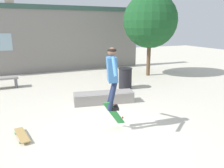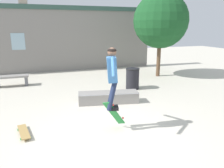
# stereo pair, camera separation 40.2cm
# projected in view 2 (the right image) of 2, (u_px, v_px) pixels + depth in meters

# --- Properties ---
(ground_plane) EXTENTS (40.00, 40.00, 0.00)m
(ground_plane) POSITION_uv_depth(u_px,v_px,m) (111.00, 135.00, 5.42)
(ground_plane) COLOR beige
(building_backdrop) EXTENTS (11.38, 0.52, 5.01)m
(building_backdrop) POSITION_uv_depth(u_px,v_px,m) (63.00, 38.00, 12.83)
(building_backdrop) COLOR gray
(building_backdrop) RESTS_ON ground_plane
(tree_right) EXTENTS (2.80, 2.80, 4.28)m
(tree_right) POSITION_uv_depth(u_px,v_px,m) (161.00, 21.00, 11.09)
(tree_right) COLOR brown
(tree_right) RESTS_ON ground_plane
(park_bench) EXTENTS (1.43, 0.47, 0.49)m
(park_bench) POSITION_uv_depth(u_px,v_px,m) (12.00, 79.00, 9.72)
(park_bench) COLOR gray
(park_bench) RESTS_ON ground_plane
(skate_ledge) EXTENTS (2.14, 0.90, 0.39)m
(skate_ledge) POSITION_uv_depth(u_px,v_px,m) (108.00, 97.00, 7.64)
(skate_ledge) COLOR gray
(skate_ledge) RESTS_ON ground_plane
(trash_bin) EXTENTS (0.60, 0.60, 0.89)m
(trash_bin) POSITION_uv_depth(u_px,v_px,m) (133.00, 78.00, 9.31)
(trash_bin) COLOR black
(trash_bin) RESTS_ON ground_plane
(skater) EXTENTS (0.41, 1.23, 1.54)m
(skater) POSITION_uv_depth(u_px,v_px,m) (112.00, 73.00, 5.27)
(skater) COLOR teal
(skateboard_flipping) EXTENTS (0.59, 0.29, 0.73)m
(skateboard_flipping) POSITION_uv_depth(u_px,v_px,m) (114.00, 113.00, 5.56)
(skateboard_flipping) COLOR #237F38
(skateboard_resting) EXTENTS (0.36, 0.89, 0.08)m
(skateboard_resting) POSITION_uv_depth(u_px,v_px,m) (24.00, 132.00, 5.43)
(skateboard_resting) COLOR #AD894C
(skateboard_resting) RESTS_ON ground_plane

